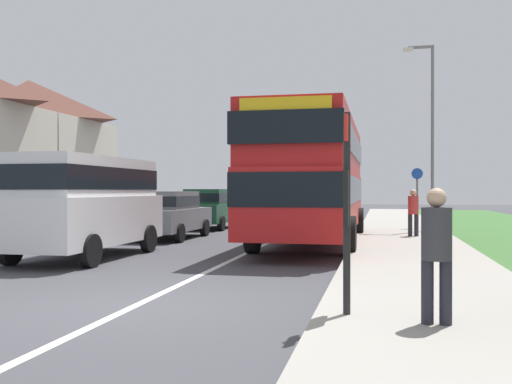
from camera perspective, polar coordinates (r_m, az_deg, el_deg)
ground_plane at (r=8.58m, az=-11.72°, el=-10.88°), size 120.00×120.00×0.00m
lane_marking_centre at (r=16.15m, az=-0.12°, el=-5.64°), size 0.14×60.00×0.01m
pavement_near_side at (r=13.81m, az=15.43°, el=-6.40°), size 3.20×68.00×0.12m
double_decker_bus at (r=17.88m, az=5.70°, el=1.79°), size 2.80×11.15×3.70m
parked_van_white at (r=14.57m, az=-16.37°, el=-0.67°), size 2.11×5.05×2.43m
parked_car_grey at (r=19.75m, az=-8.79°, el=-2.01°), size 2.01×4.30×1.60m
parked_car_dark_green at (r=24.65m, az=-4.59°, el=-1.49°), size 1.88×3.98×1.68m
pedestrian_at_stop at (r=6.92m, az=17.32°, el=-5.38°), size 0.34×0.34×1.67m
pedestrian_walking_away at (r=19.86m, az=15.20°, el=-1.75°), size 0.34×0.34×1.67m
bus_stop_sign at (r=7.21m, az=8.91°, el=-0.66°), size 0.09×0.52×2.60m
cycle_route_sign at (r=24.01m, az=15.55°, el=-0.33°), size 0.44×0.08×2.52m
street_lamp_mid at (r=23.10m, az=16.68°, el=6.32°), size 1.14×0.20×7.13m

